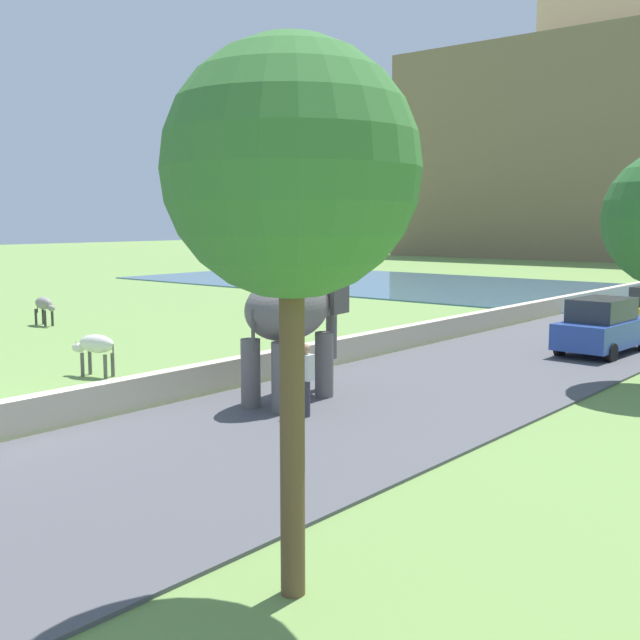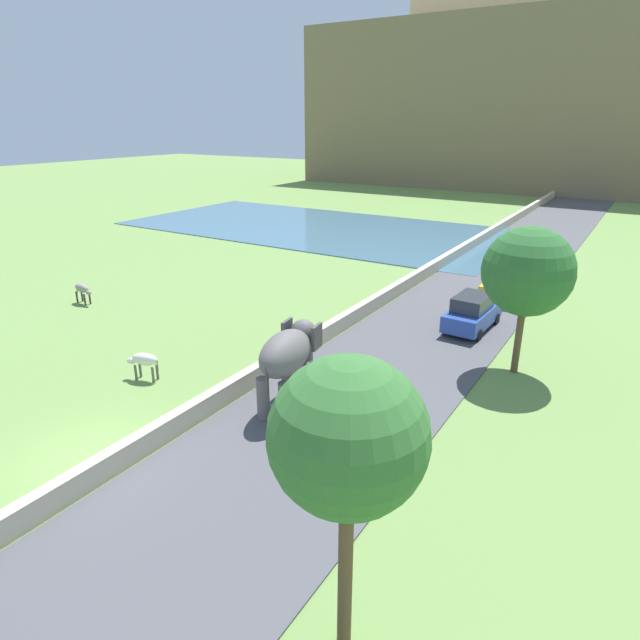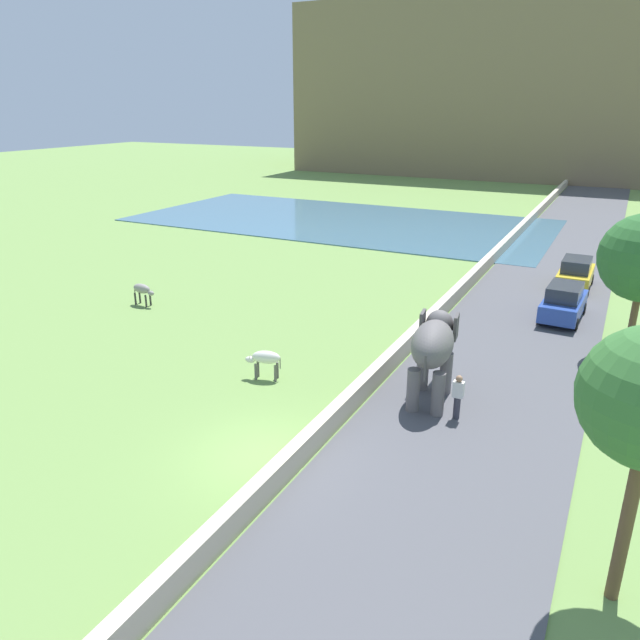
% 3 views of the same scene
% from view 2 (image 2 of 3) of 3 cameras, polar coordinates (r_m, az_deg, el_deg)
% --- Properties ---
extents(ground_plane, '(220.00, 220.00, 0.00)m').
position_cam_2_polar(ground_plane, '(18.34, -23.21, -13.38)').
color(ground_plane, '#6B8E47').
extents(road_surface, '(7.00, 120.00, 0.06)m').
position_cam_2_polar(road_surface, '(30.78, 14.74, 1.53)').
color(road_surface, '#4C4C51').
rests_on(road_surface, ground).
extents(barrier_wall, '(0.40, 110.00, 0.77)m').
position_cam_2_polar(barrier_wall, '(30.17, 6.75, 2.41)').
color(barrier_wall, beige).
rests_on(barrier_wall, ground).
extents(lake, '(36.00, 18.00, 0.08)m').
position_cam_2_polar(lake, '(51.84, -0.36, 9.85)').
color(lake, '#426B84').
rests_on(lake, ground).
extents(hill_distant, '(64.00, 28.00, 23.08)m').
position_cam_2_polar(hill_distant, '(93.22, 21.53, 20.42)').
color(hill_distant, '#7F6B4C').
rests_on(hill_distant, ground).
extents(elephant, '(1.75, 3.55, 2.99)m').
position_cam_2_polar(elephant, '(18.63, -3.38, -3.85)').
color(elephant, '#605B5B').
rests_on(elephant, ground).
extents(person_beside_elephant, '(0.36, 0.22, 1.63)m').
position_cam_2_polar(person_beside_elephant, '(17.81, -1.96, -9.27)').
color(person_beside_elephant, '#33333D').
rests_on(person_beside_elephant, ground).
extents(car_yellow, '(1.83, 4.02, 1.80)m').
position_cam_2_polar(car_yellow, '(32.43, 18.88, 3.67)').
color(car_yellow, gold).
rests_on(car_yellow, ground).
extents(car_blue, '(1.94, 4.07, 1.80)m').
position_cam_2_polar(car_blue, '(27.12, 15.89, 0.77)').
color(car_blue, '#2D4CA8').
rests_on(car_blue, ground).
extents(cow_grey, '(1.40, 0.51, 1.15)m').
position_cam_2_polar(cow_grey, '(32.68, -23.94, 3.00)').
color(cow_grey, gray).
rests_on(cow_grey, ground).
extents(cow_white, '(1.42, 0.73, 1.15)m').
position_cam_2_polar(cow_white, '(22.23, -18.22, -4.11)').
color(cow_white, silver).
rests_on(cow_white, ground).
extents(tree_near, '(3.49, 3.49, 6.00)m').
position_cam_2_polar(tree_near, '(22.11, 21.22, 4.79)').
color(tree_near, brown).
rests_on(tree_near, ground).
extents(tree_mid, '(2.78, 2.78, 6.16)m').
position_cam_2_polar(tree_mid, '(9.22, 3.01, -12.38)').
color(tree_mid, brown).
rests_on(tree_mid, ground).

